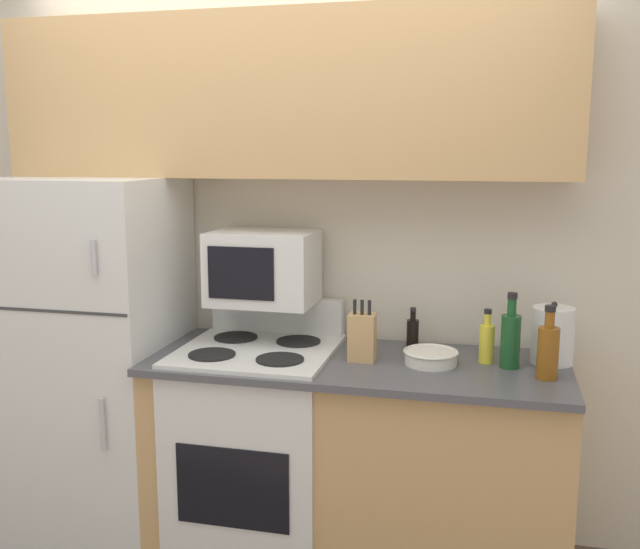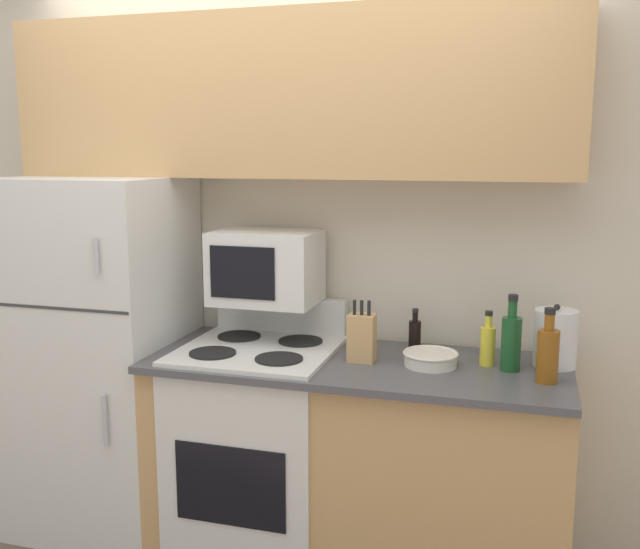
# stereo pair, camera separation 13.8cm
# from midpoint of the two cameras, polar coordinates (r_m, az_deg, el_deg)

# --- Properties ---
(wall_back) EXTENTS (8.00, 0.05, 2.55)m
(wall_back) POSITION_cam_midpoint_polar(r_m,az_deg,el_deg) (3.30, -0.57, 1.78)
(wall_back) COLOR beige
(wall_back) RESTS_ON ground_plane
(lower_cabinets) EXTENTS (1.69, 0.68, 0.90)m
(lower_cabinets) POSITION_cam_midpoint_polar(r_m,az_deg,el_deg) (3.10, 4.24, -14.74)
(lower_cabinets) COLOR tan
(lower_cabinets) RESTS_ON ground_plane
(refrigerator) EXTENTS (0.75, 0.67, 1.62)m
(refrigerator) POSITION_cam_midpoint_polar(r_m,az_deg,el_deg) (3.43, -16.12, -6.22)
(refrigerator) COLOR silver
(refrigerator) RESTS_ON ground_plane
(upper_cabinets) EXTENTS (2.44, 0.30, 0.68)m
(upper_cabinets) POSITION_cam_midpoint_polar(r_m,az_deg,el_deg) (3.11, -1.58, 14.03)
(upper_cabinets) COLOR tan
(upper_cabinets) RESTS_ON refrigerator
(stove) EXTENTS (0.64, 0.66, 1.08)m
(stove) POSITION_cam_midpoint_polar(r_m,az_deg,el_deg) (3.19, -3.57, -13.54)
(stove) COLOR silver
(stove) RESTS_ON ground_plane
(microwave) EXTENTS (0.45, 0.33, 0.31)m
(microwave) POSITION_cam_midpoint_polar(r_m,az_deg,el_deg) (3.11, -3.06, 0.59)
(microwave) COLOR silver
(microwave) RESTS_ON stove
(knife_block) EXTENTS (0.11, 0.09, 0.25)m
(knife_block) POSITION_cam_midpoint_polar(r_m,az_deg,el_deg) (2.89, 4.74, -5.04)
(knife_block) COLOR tan
(knife_block) RESTS_ON lower_cabinets
(bowl) EXTENTS (0.22, 0.22, 0.06)m
(bowl) POSITION_cam_midpoint_polar(r_m,az_deg,el_deg) (2.88, 10.20, -6.62)
(bowl) COLOR silver
(bowl) RESTS_ON lower_cabinets
(bottle_soy_sauce) EXTENTS (0.05, 0.05, 0.18)m
(bottle_soy_sauce) POSITION_cam_midpoint_polar(r_m,az_deg,el_deg) (3.09, 8.88, -4.71)
(bottle_soy_sauce) COLOR black
(bottle_soy_sauce) RESTS_ON lower_cabinets
(bottle_wine_green) EXTENTS (0.08, 0.08, 0.30)m
(bottle_wine_green) POSITION_cam_midpoint_polar(r_m,az_deg,el_deg) (2.87, 16.39, -5.13)
(bottle_wine_green) COLOR #194C23
(bottle_wine_green) RESTS_ON lower_cabinets
(bottle_whiskey) EXTENTS (0.08, 0.08, 0.28)m
(bottle_whiskey) POSITION_cam_midpoint_polar(r_m,az_deg,el_deg) (2.77, 19.14, -5.98)
(bottle_whiskey) COLOR brown
(bottle_whiskey) RESTS_ON lower_cabinets
(bottle_cooking_spray) EXTENTS (0.06, 0.06, 0.22)m
(bottle_cooking_spray) POSITION_cam_midpoint_polar(r_m,az_deg,el_deg) (2.93, 14.60, -5.41)
(bottle_cooking_spray) COLOR gold
(bottle_cooking_spray) RESTS_ON lower_cabinets
(kettle) EXTENTS (0.17, 0.17, 0.25)m
(kettle) POSITION_cam_midpoint_polar(r_m,az_deg,el_deg) (2.98, 19.59, -4.84)
(kettle) COLOR white
(kettle) RESTS_ON lower_cabinets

